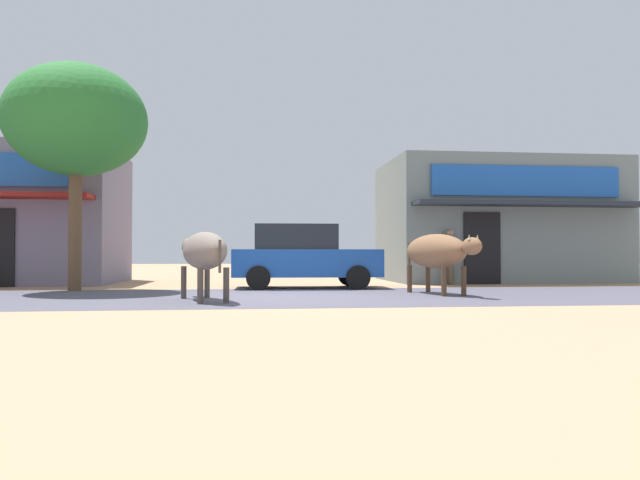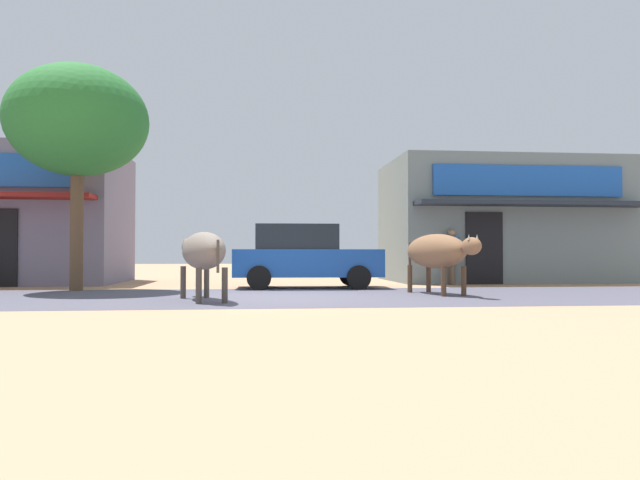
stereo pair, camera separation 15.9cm
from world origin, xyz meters
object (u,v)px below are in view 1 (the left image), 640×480
at_px(parked_hatchback_car, 303,256).
at_px(pedestrian_by_shop, 450,252).
at_px(roadside_tree, 76,121).
at_px(cow_near_brown, 203,251).
at_px(cow_far_dark, 437,252).

distance_m(parked_hatchback_car, pedestrian_by_shop, 4.47).
bearing_deg(pedestrian_by_shop, roadside_tree, -170.32).
distance_m(roadside_tree, parked_hatchback_car, 6.48).
distance_m(cow_near_brown, cow_far_dark, 5.14).
bearing_deg(pedestrian_by_shop, cow_near_brown, -142.15).
distance_m(roadside_tree, cow_near_brown, 5.72).
bearing_deg(cow_near_brown, cow_far_dark, 13.89).
relative_size(cow_near_brown, pedestrian_by_shop, 1.73).
xyz_separation_m(roadside_tree, cow_far_dark, (8.28, -2.21, -3.16)).
bearing_deg(roadside_tree, pedestrian_by_shop, 9.68).
bearing_deg(roadside_tree, cow_far_dark, -14.95).
relative_size(parked_hatchback_car, pedestrian_by_shop, 2.41).
relative_size(parked_hatchback_car, cow_far_dark, 1.43).
bearing_deg(cow_near_brown, parked_hatchback_car, 60.58).
bearing_deg(parked_hatchback_car, cow_far_dark, -45.86).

